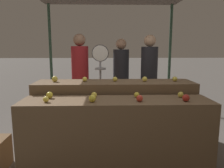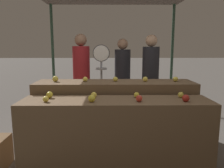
# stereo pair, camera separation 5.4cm
# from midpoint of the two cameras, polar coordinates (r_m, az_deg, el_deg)

# --- Properties ---
(ground_plane) EXTENTS (60.00, 60.00, 0.00)m
(ground_plane) POSITION_cam_midpoint_polar(r_m,az_deg,el_deg) (3.07, 0.57, -20.41)
(ground_plane) COLOR #66605B
(display_counter_front) EXTENTS (2.38, 0.55, 0.88)m
(display_counter_front) POSITION_cam_midpoint_polar(r_m,az_deg,el_deg) (2.87, 0.58, -12.74)
(display_counter_front) COLOR brown
(display_counter_front) RESTS_ON ground_plane
(display_counter_back) EXTENTS (2.38, 0.55, 1.02)m
(display_counter_back) POSITION_cam_midpoint_polar(r_m,az_deg,el_deg) (3.41, 0.19, -7.86)
(display_counter_back) COLOR brown
(display_counter_back) RESTS_ON ground_plane
(apple_front_0) EXTENTS (0.07, 0.07, 0.07)m
(apple_front_0) POSITION_cam_midpoint_polar(r_m,az_deg,el_deg) (2.73, -17.40, -3.85)
(apple_front_0) COLOR yellow
(apple_front_0) RESTS_ON display_counter_front
(apple_front_1) EXTENTS (0.09, 0.09, 0.09)m
(apple_front_1) POSITION_cam_midpoint_polar(r_m,az_deg,el_deg) (2.62, -5.75, -3.80)
(apple_front_1) COLOR gold
(apple_front_1) RESTS_ON display_counter_front
(apple_front_2) EXTENTS (0.08, 0.08, 0.08)m
(apple_front_2) POSITION_cam_midpoint_polar(r_m,az_deg,el_deg) (2.65, 6.65, -3.75)
(apple_front_2) COLOR red
(apple_front_2) RESTS_ON display_counter_front
(apple_front_3) EXTENTS (0.09, 0.09, 0.09)m
(apple_front_3) POSITION_cam_midpoint_polar(r_m,az_deg,el_deg) (2.78, 18.22, -3.46)
(apple_front_3) COLOR #AD281E
(apple_front_3) RESTS_ON display_counter_front
(apple_front_4) EXTENTS (0.08, 0.08, 0.08)m
(apple_front_4) POSITION_cam_midpoint_polar(r_m,az_deg,el_deg) (2.93, -16.51, -2.77)
(apple_front_4) COLOR gold
(apple_front_4) RESTS_ON display_counter_front
(apple_front_5) EXTENTS (0.08, 0.08, 0.08)m
(apple_front_5) POSITION_cam_midpoint_polar(r_m,az_deg,el_deg) (2.84, -5.24, -2.88)
(apple_front_5) COLOR yellow
(apple_front_5) RESTS_ON display_counter_front
(apple_front_6) EXTENTS (0.07, 0.07, 0.07)m
(apple_front_6) POSITION_cam_midpoint_polar(r_m,az_deg,el_deg) (2.87, 5.95, -2.82)
(apple_front_6) COLOR gold
(apple_front_6) RESTS_ON display_counter_front
(apple_front_7) EXTENTS (0.08, 0.08, 0.08)m
(apple_front_7) POSITION_cam_midpoint_polar(r_m,az_deg,el_deg) (2.98, 17.00, -2.67)
(apple_front_7) COLOR gold
(apple_front_7) RESTS_ON display_counter_front
(apple_back_0) EXTENTS (0.09, 0.09, 0.09)m
(apple_back_0) POSITION_cam_midpoint_polar(r_m,az_deg,el_deg) (3.38, -15.17, 1.26)
(apple_back_0) COLOR gold
(apple_back_0) RESTS_ON display_counter_back
(apple_back_1) EXTENTS (0.07, 0.07, 0.07)m
(apple_back_1) POSITION_cam_midpoint_polar(r_m,az_deg,el_deg) (3.32, -7.59, 1.25)
(apple_back_1) COLOR yellow
(apple_back_1) RESTS_ON display_counter_back
(apple_back_2) EXTENTS (0.07, 0.07, 0.07)m
(apple_back_2) POSITION_cam_midpoint_polar(r_m,az_deg,el_deg) (3.30, 0.33, 1.28)
(apple_back_2) COLOR yellow
(apple_back_2) RESTS_ON display_counter_back
(apple_back_3) EXTENTS (0.08, 0.08, 0.08)m
(apple_back_3) POSITION_cam_midpoint_polar(r_m,az_deg,el_deg) (3.33, 8.09, 1.29)
(apple_back_3) COLOR yellow
(apple_back_3) RESTS_ON display_counter_back
(apple_back_4) EXTENTS (0.08, 0.08, 0.08)m
(apple_back_4) POSITION_cam_midpoint_polar(r_m,az_deg,el_deg) (3.44, 15.65, 1.29)
(apple_back_4) COLOR gold
(apple_back_4) RESTS_ON display_counter_back
(produce_scale) EXTENTS (0.30, 0.20, 1.58)m
(produce_scale) POSITION_cam_midpoint_polar(r_m,az_deg,el_deg) (3.98, -3.46, 4.15)
(produce_scale) COLOR #99999E
(produce_scale) RESTS_ON ground_plane
(person_vendor_at_scale) EXTENTS (0.44, 0.44, 1.79)m
(person_vendor_at_scale) POSITION_cam_midpoint_polar(r_m,az_deg,el_deg) (4.34, -8.67, 3.05)
(person_vendor_at_scale) COLOR #2D2D38
(person_vendor_at_scale) RESTS_ON ground_plane
(person_customer_left) EXTENTS (0.42, 0.42, 1.78)m
(person_customer_left) POSITION_cam_midpoint_polar(r_m,az_deg,el_deg) (4.47, 9.31, 3.12)
(person_customer_left) COLOR #2D2D38
(person_customer_left) RESTS_ON ground_plane
(person_customer_right) EXTENTS (0.46, 0.46, 1.72)m
(person_customer_right) POSITION_cam_midpoint_polar(r_m,az_deg,el_deg) (4.70, 2.03, 3.01)
(person_customer_right) COLOR #2D2D38
(person_customer_right) RESTS_ON ground_plane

